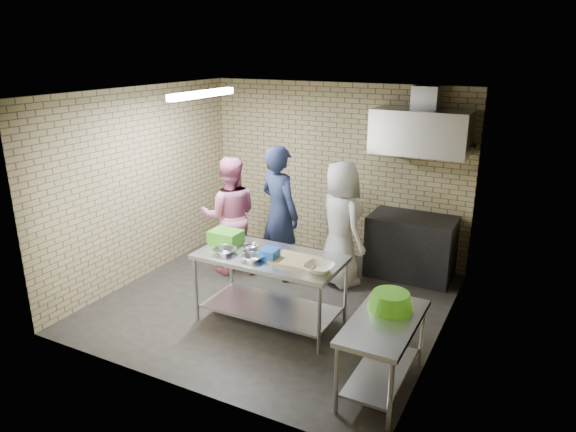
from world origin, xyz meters
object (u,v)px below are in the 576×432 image
at_px(green_basin, 391,301).
at_px(woman_white, 341,224).
at_px(green_crate, 226,237).
at_px(blue_tub, 269,254).
at_px(woman_pink, 230,216).
at_px(prep_table, 270,289).
at_px(bottle_red, 427,135).
at_px(man_navy, 280,213).
at_px(bottle_green, 457,139).
at_px(stove, 411,247).
at_px(side_counter, 382,354).

relative_size(green_basin, woman_white, 0.26).
relative_size(green_crate, blue_tub, 2.00).
distance_m(green_basin, woman_pink, 3.18).
bearing_deg(prep_table, woman_pink, 140.15).
bearing_deg(bottle_red, blue_tub, -115.22).
distance_m(green_crate, woman_pink, 1.09).
bearing_deg(green_basin, man_navy, 142.66).
bearing_deg(bottle_red, green_basin, -82.10).
relative_size(bottle_green, man_navy, 0.08).
bearing_deg(blue_tub, woman_pink, 138.67).
bearing_deg(woman_white, stove, -104.00).
bearing_deg(man_navy, woman_white, -142.34).
height_order(blue_tub, green_basin, blue_tub).
bearing_deg(side_counter, green_basin, 94.57).
bearing_deg(green_basin, blue_tub, 169.04).
distance_m(stove, man_navy, 1.97).
relative_size(green_crate, man_navy, 0.20).
bearing_deg(green_basin, green_crate, 167.24).
relative_size(stove, bottle_red, 6.67).
bearing_deg(blue_tub, man_navy, 113.57).
bearing_deg(man_navy, green_basin, 165.88).
height_order(stove, bottle_green, bottle_green).
xyz_separation_m(bottle_red, woman_pink, (-2.46, -1.30, -1.17)).
distance_m(blue_tub, man_navy, 1.43).
height_order(side_counter, woman_white, woman_white).
bearing_deg(blue_tub, bottle_red, 64.78).
height_order(stove, bottle_red, bottle_red).
height_order(green_crate, green_basin, green_crate).
bearing_deg(woman_pink, prep_table, 107.78).
height_order(green_crate, man_navy, man_navy).
height_order(bottle_green, woman_pink, bottle_green).
height_order(green_crate, blue_tub, green_crate).
relative_size(stove, green_crate, 3.12).
relative_size(man_navy, woman_white, 1.10).
bearing_deg(green_crate, bottle_red, 49.48).
relative_size(prep_table, bottle_green, 11.54).
bearing_deg(bottle_red, prep_table, -117.13).
relative_size(side_counter, woman_white, 0.68).
xyz_separation_m(woman_pink, woman_white, (1.58, 0.37, 0.01)).
bearing_deg(bottle_green, man_navy, -151.79).
bearing_deg(woman_pink, bottle_green, 172.03).
distance_m(man_navy, woman_pink, 0.76).
bearing_deg(woman_pink, green_basin, 120.64).
distance_m(stove, green_crate, 2.76).
bearing_deg(woman_white, bottle_red, -97.06).
distance_m(side_counter, woman_white, 2.48).
relative_size(stove, man_navy, 0.62).
xyz_separation_m(side_counter, man_navy, (-2.12, 1.85, 0.59)).
xyz_separation_m(blue_tub, woman_white, (0.27, 1.52, -0.05)).
xyz_separation_m(blue_tub, man_navy, (-0.57, 1.31, 0.04)).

